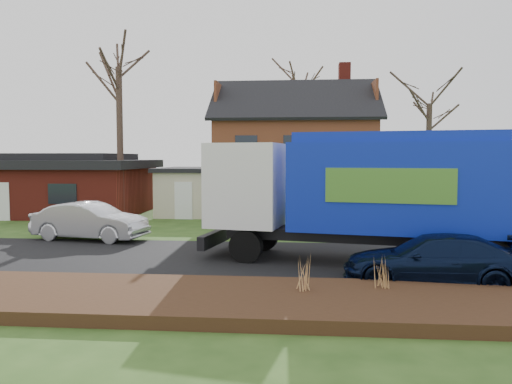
{
  "coord_description": "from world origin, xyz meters",
  "views": [
    {
      "loc": [
        2.3,
        -16.61,
        3.48
      ],
      "look_at": [
        0.61,
        2.5,
        2.13
      ],
      "focal_mm": 35.0,
      "sensor_mm": 36.0,
      "label": 1
    }
  ],
  "objects": [
    {
      "name": "mulch_verge",
      "position": [
        0.0,
        -5.3,
        0.15
      ],
      "size": [
        80.0,
        3.5,
        0.3
      ],
      "primitive_type": "cube",
      "color": "black",
      "rests_on": "ground"
    },
    {
      "name": "navy_wagon",
      "position": [
        5.9,
        -2.94,
        0.7
      ],
      "size": [
        4.97,
        2.44,
        1.39
      ],
      "primitive_type": "imported",
      "rotation": [
        0.0,
        0.0,
        -1.68
      ],
      "color": "black",
      "rests_on": "ground"
    },
    {
      "name": "grass_clump_east",
      "position": [
        4.27,
        -4.4,
        0.68
      ],
      "size": [
        0.31,
        0.25,
        0.76
      ],
      "color": "tan",
      "rests_on": "mulch_verge"
    },
    {
      "name": "silver_sedan",
      "position": [
        -6.48,
        3.49,
        0.79
      ],
      "size": [
        5.03,
        2.48,
        1.59
      ],
      "primitive_type": "imported",
      "rotation": [
        0.0,
        0.0,
        1.4
      ],
      "color": "#B4B6BC",
      "rests_on": "ground"
    },
    {
      "name": "ranch_house",
      "position": [
        -12.0,
        13.0,
        1.81
      ],
      "size": [
        9.8,
        8.2,
        3.7
      ],
      "color": "maroon",
      "rests_on": "ground"
    },
    {
      "name": "grass_clump_mid",
      "position": [
        2.41,
        -4.87,
        0.75
      ],
      "size": [
        0.32,
        0.27,
        0.91
      ],
      "color": "tan",
      "rests_on": "mulch_verge"
    },
    {
      "name": "tree_back",
      "position": [
        2.2,
        23.16,
        10.73
      ],
      "size": [
        4.06,
        4.06,
        12.87
      ],
      "color": "#453229",
      "rests_on": "ground"
    },
    {
      "name": "garbage_truck",
      "position": [
        4.31,
        -0.06,
        2.46
      ],
      "size": [
        10.26,
        4.45,
        4.26
      ],
      "rotation": [
        0.0,
        0.0,
        -0.19
      ],
      "color": "black",
      "rests_on": "ground"
    },
    {
      "name": "ground",
      "position": [
        0.0,
        0.0,
        0.0
      ],
      "size": [
        120.0,
        120.0,
        0.0
      ],
      "primitive_type": "plane",
      "color": "#2A4A18",
      "rests_on": "ground"
    },
    {
      "name": "main_house",
      "position": [
        1.49,
        13.91,
        4.03
      ],
      "size": [
        12.95,
        8.95,
        9.26
      ],
      "color": "beige",
      "rests_on": "ground"
    },
    {
      "name": "tree_front_east",
      "position": [
        8.98,
        10.18,
        7.26
      ],
      "size": [
        3.22,
        3.22,
        8.94
      ],
      "color": "#3C2F24",
      "rests_on": "ground"
    },
    {
      "name": "tree_front_west",
      "position": [
        -7.67,
        10.41,
        9.65
      ],
      "size": [
        3.94,
        3.94,
        11.71
      ],
      "color": "#453329",
      "rests_on": "ground"
    },
    {
      "name": "road",
      "position": [
        0.0,
        0.0,
        0.01
      ],
      "size": [
        80.0,
        7.0,
        0.02
      ],
      "primitive_type": "cube",
      "color": "black",
      "rests_on": "ground"
    }
  ]
}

